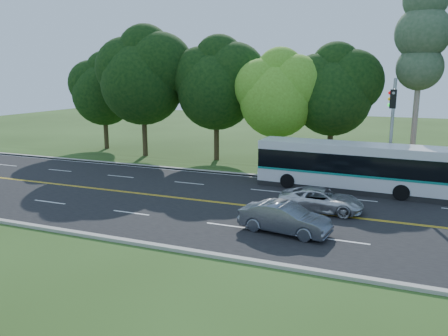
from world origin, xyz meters
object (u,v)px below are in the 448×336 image
(traffic_signal, at_px, (392,118))
(suv, at_px, (321,200))
(sedan, at_px, (285,218))
(transit_bus, at_px, (349,167))

(traffic_signal, relative_size, suv, 1.58)
(sedan, height_order, suv, sedan)
(sedan, bearing_deg, traffic_signal, -16.75)
(sedan, relative_size, suv, 0.95)
(suv, bearing_deg, transit_bus, -10.62)
(traffic_signal, bearing_deg, transit_bus, 174.60)
(traffic_signal, xyz_separation_m, suv, (-3.18, -4.90, -4.04))
(sedan, bearing_deg, suv, -5.95)
(transit_bus, height_order, sedan, transit_bus)
(traffic_signal, distance_m, suv, 7.10)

